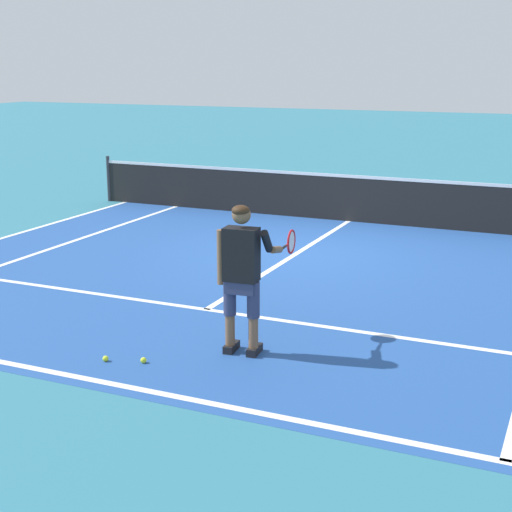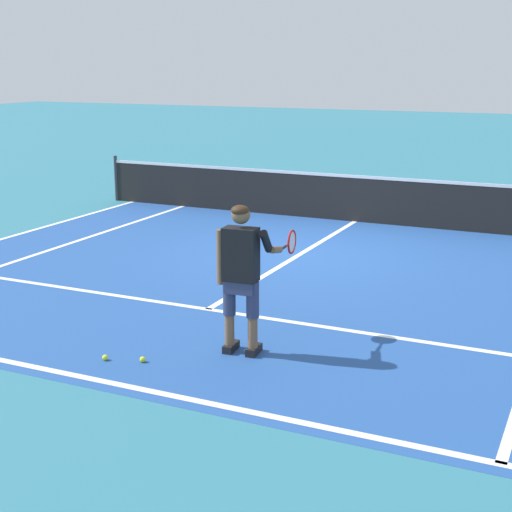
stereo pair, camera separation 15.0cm
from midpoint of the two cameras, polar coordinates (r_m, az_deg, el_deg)
name	(u,v)px [view 1 (the left image)]	position (r m, az deg, el deg)	size (l,w,h in m)	color
ground_plane	(297,253)	(13.19, 2.78, 0.21)	(80.00, 80.00, 0.00)	teal
court_inner_surface	(263,274)	(11.87, 0.20, -1.37)	(10.98, 9.35, 0.00)	#234C93
line_baseline	(93,380)	(8.20, -12.63, -9.05)	(10.98, 0.10, 0.01)	white
line_service	(206,310)	(10.21, -4.16, -4.02)	(8.23, 0.10, 0.01)	white
line_centre_service	(293,256)	(13.01, 2.46, 0.03)	(0.10, 6.40, 0.01)	white
line_singles_left	(51,249)	(13.99, -15.42, 0.54)	(0.10, 8.95, 0.01)	white
tennis_net	(349,198)	(15.86, 6.74, 4.36)	(11.96, 0.08, 1.07)	#333338
tennis_player	(243,269)	(8.42, -1.50, -0.98)	(0.61, 1.15, 1.71)	black
tennis_ball_near_feet	(143,360)	(8.53, -8.93, -7.72)	(0.07, 0.07, 0.07)	#CCE02D
tennis_ball_by_baseline	(106,359)	(8.65, -11.69, -7.54)	(0.07, 0.07, 0.07)	#CCE02D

